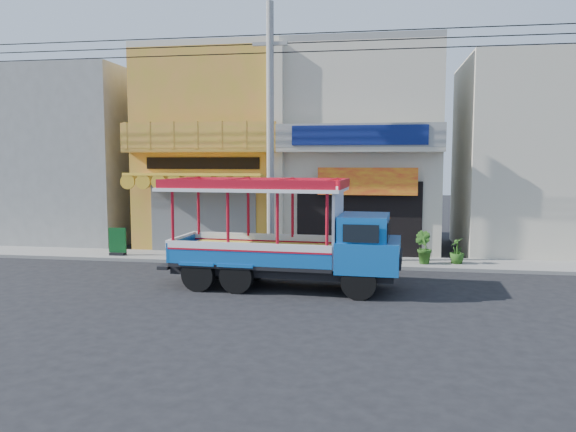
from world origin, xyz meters
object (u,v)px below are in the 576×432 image
Objects in this scene: potted_plant_a at (349,247)px; potted_plant_b at (423,247)px; green_sign at (118,244)px; songthaew_truck at (299,236)px; potted_plant_c at (457,251)px; utility_pole at (275,120)px.

potted_plant_a is 2.59m from potted_plant_b.
green_sign is at bearing 125.04° from potted_plant_a.
songthaew_truck is 5.53m from potted_plant_b.
green_sign is 12.33m from potted_plant_c.
potted_plant_c is (3.70, -0.27, 0.01)m from potted_plant_a.
potted_plant_b is (11.17, 0.11, 0.13)m from green_sign.
songthaew_truck reaches higher than potted_plant_b.
green_sign is at bearing 152.41° from songthaew_truck.
potted_plant_a is at bearing 18.92° from utility_pole.
potted_plant_a is (8.62, 0.55, 0.01)m from green_sign.
green_sign is at bearing -79.45° from potted_plant_c.
potted_plant_b is (3.74, 3.99, -0.83)m from songthaew_truck.
green_sign is 1.14× the size of potted_plant_c.
potted_plant_a is (1.19, 4.44, -0.96)m from songthaew_truck.
utility_pole is at bearing -3.08° from green_sign.
green_sign is 8.64m from potted_plant_a.
utility_pole reaches higher than potted_plant_a.
songthaew_truck is 7.62× the size of potted_plant_c.
potted_plant_b is (5.12, 0.43, -4.35)m from utility_pole.
songthaew_truck is 6.66× the size of green_sign.
green_sign is 0.92× the size of potted_plant_b.
green_sign reaches higher than potted_plant_a.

